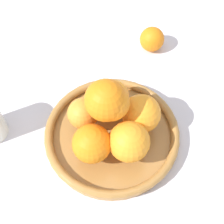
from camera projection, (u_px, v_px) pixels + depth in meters
name	position (u px, v px, depth m)	size (l,w,h in m)	color
ground_plane	(112.00, 138.00, 0.71)	(4.00, 4.00, 0.00)	silver
fruit_bowl	(112.00, 134.00, 0.69)	(0.30, 0.30, 0.04)	#A57238
orange_pile	(113.00, 117.00, 0.63)	(0.20, 0.20, 0.15)	orange
stray_orange	(152.00, 39.00, 0.83)	(0.07, 0.07, 0.07)	orange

